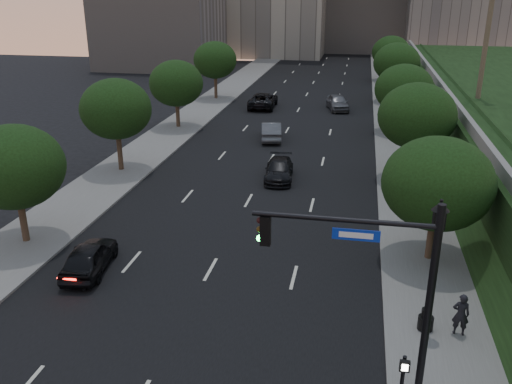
% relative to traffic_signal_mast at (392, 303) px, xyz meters
% --- Properties ---
extents(ground, '(160.00, 160.00, 0.00)m').
position_rel_traffic_signal_mast_xyz_m(ground, '(-7.81, 2.29, -3.67)').
color(ground, black).
rests_on(ground, ground).
extents(road_surface, '(16.00, 140.00, 0.02)m').
position_rel_traffic_signal_mast_xyz_m(road_surface, '(-7.81, 32.29, -3.66)').
color(road_surface, black).
rests_on(road_surface, ground).
extents(sidewalk_right, '(4.50, 140.00, 0.15)m').
position_rel_traffic_signal_mast_xyz_m(sidewalk_right, '(2.44, 32.29, -3.60)').
color(sidewalk_right, slate).
rests_on(sidewalk_right, ground).
extents(sidewalk_left, '(4.50, 140.00, 0.15)m').
position_rel_traffic_signal_mast_xyz_m(sidewalk_left, '(-18.06, 32.29, -3.60)').
color(sidewalk_left, slate).
rests_on(sidewalk_left, ground).
extents(parapet_wall, '(0.35, 90.00, 0.70)m').
position_rel_traffic_signal_mast_xyz_m(parapet_wall, '(5.69, 30.29, 0.68)').
color(parapet_wall, slate).
rests_on(parapet_wall, embankment).
extents(office_block_filler, '(18.00, 16.00, 14.00)m').
position_rel_traffic_signal_mast_xyz_m(office_block_filler, '(-33.81, 72.29, 3.33)').
color(office_block_filler, gray).
rests_on(office_block_filler, ground).
extents(tree_right_a, '(5.20, 5.20, 6.24)m').
position_rel_traffic_signal_mast_xyz_m(tree_right_a, '(2.49, 10.29, 0.35)').
color(tree_right_a, '#38281C').
rests_on(tree_right_a, ground).
extents(tree_right_b, '(5.20, 5.20, 6.74)m').
position_rel_traffic_signal_mast_xyz_m(tree_right_b, '(2.49, 22.29, 0.84)').
color(tree_right_b, '#38281C').
rests_on(tree_right_b, ground).
extents(tree_right_c, '(5.20, 5.20, 6.24)m').
position_rel_traffic_signal_mast_xyz_m(tree_right_c, '(2.49, 35.29, 0.35)').
color(tree_right_c, '#38281C').
rests_on(tree_right_c, ground).
extents(tree_right_d, '(5.20, 5.20, 6.74)m').
position_rel_traffic_signal_mast_xyz_m(tree_right_d, '(2.49, 49.29, 0.84)').
color(tree_right_d, '#38281C').
rests_on(tree_right_d, ground).
extents(tree_right_e, '(5.20, 5.20, 6.24)m').
position_rel_traffic_signal_mast_xyz_m(tree_right_e, '(2.49, 64.29, 0.35)').
color(tree_right_e, '#38281C').
rests_on(tree_right_e, ground).
extents(tree_left_a, '(5.00, 5.00, 6.34)m').
position_rel_traffic_signal_mast_xyz_m(tree_left_a, '(-18.11, 8.29, 0.53)').
color(tree_left_a, '#38281C').
rests_on(tree_left_a, ground).
extents(tree_left_b, '(5.00, 5.00, 6.71)m').
position_rel_traffic_signal_mast_xyz_m(tree_left_b, '(-18.11, 20.29, 0.90)').
color(tree_left_b, '#38281C').
rests_on(tree_left_b, ground).
extents(tree_left_c, '(5.00, 5.00, 6.34)m').
position_rel_traffic_signal_mast_xyz_m(tree_left_c, '(-18.11, 33.29, 0.53)').
color(tree_left_c, '#38281C').
rests_on(tree_left_c, ground).
extents(tree_left_d, '(5.00, 5.00, 6.71)m').
position_rel_traffic_signal_mast_xyz_m(tree_left_d, '(-18.11, 47.29, 0.90)').
color(tree_left_d, '#38281C').
rests_on(tree_left_d, ground).
extents(traffic_signal_mast, '(5.68, 0.56, 7.00)m').
position_rel_traffic_signal_mast_xyz_m(traffic_signal_mast, '(0.00, 0.00, 0.00)').
color(traffic_signal_mast, black).
rests_on(traffic_signal_mast, ground).
extents(street_lamp, '(0.64, 0.64, 5.62)m').
position_rel_traffic_signal_mast_xyz_m(street_lamp, '(1.73, 4.06, -1.04)').
color(street_lamp, black).
rests_on(street_lamp, ground).
extents(pedestrian_signal, '(0.30, 0.33, 2.50)m').
position_rel_traffic_signal_mast_xyz_m(pedestrian_signal, '(0.45, -1.02, -2.11)').
color(pedestrian_signal, black).
rests_on(pedestrian_signal, ground).
extents(sedan_near_left, '(2.33, 4.53, 1.48)m').
position_rel_traffic_signal_mast_xyz_m(sedan_near_left, '(-13.38, 6.13, -2.93)').
color(sedan_near_left, black).
rests_on(sedan_near_left, ground).
extents(sedan_mid_left, '(2.49, 4.99, 1.57)m').
position_rel_traffic_signal_mast_xyz_m(sedan_mid_left, '(-8.78, 30.87, -2.89)').
color(sedan_mid_left, '#4E5155').
rests_on(sedan_mid_left, ground).
extents(sedan_far_left, '(2.91, 6.01, 1.65)m').
position_rel_traffic_signal_mast_xyz_m(sedan_far_left, '(-11.82, 43.79, -2.85)').
color(sedan_far_left, black).
rests_on(sedan_far_left, ground).
extents(sedan_near_right, '(2.30, 4.79, 1.35)m').
position_rel_traffic_signal_mast_xyz_m(sedan_near_right, '(-6.54, 20.69, -3.00)').
color(sedan_near_right, black).
rests_on(sedan_near_right, ground).
extents(sedan_far_right, '(3.03, 5.18, 1.66)m').
position_rel_traffic_signal_mast_xyz_m(sedan_far_right, '(-3.67, 44.15, -2.84)').
color(sedan_far_right, '#5A5C61').
rests_on(sedan_far_right, ground).
extents(pedestrian_a, '(0.66, 0.46, 1.74)m').
position_rel_traffic_signal_mast_xyz_m(pedestrian_a, '(2.96, 3.99, -2.65)').
color(pedestrian_a, black).
rests_on(pedestrian_a, sidewalk_right).
extents(pedestrian_b, '(0.93, 0.83, 1.58)m').
position_rel_traffic_signal_mast_xyz_m(pedestrian_b, '(2.55, 14.14, -2.73)').
color(pedestrian_b, black).
rests_on(pedestrian_b, sidewalk_right).
extents(pedestrian_c, '(0.94, 0.39, 1.60)m').
position_rel_traffic_signal_mast_xyz_m(pedestrian_c, '(3.04, 16.19, -2.72)').
color(pedestrian_c, black).
rests_on(pedestrian_c, sidewalk_right).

